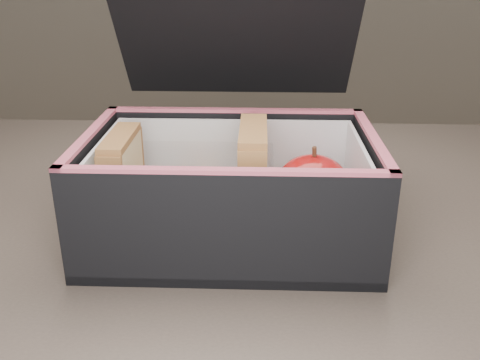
% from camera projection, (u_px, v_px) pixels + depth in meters
% --- Properties ---
extents(kitchen_table, '(1.20, 0.80, 0.75)m').
position_uv_depth(kitchen_table, '(234.00, 284.00, 0.67)').
color(kitchen_table, brown).
rests_on(kitchen_table, ground).
extents(lunch_bag, '(0.30, 0.32, 0.28)m').
position_uv_depth(lunch_bag, '(231.00, 180.00, 0.58)').
color(lunch_bag, black).
rests_on(lunch_bag, kitchen_table).
extents(plastic_tub, '(0.18, 0.13, 0.08)m').
position_uv_depth(plastic_tub, '(188.00, 194.00, 0.58)').
color(plastic_tub, white).
rests_on(plastic_tub, lunch_bag).
extents(sandwich_left, '(0.03, 0.09, 0.10)m').
position_uv_depth(sandwich_left, '(123.00, 180.00, 0.57)').
color(sandwich_left, beige).
rests_on(sandwich_left, plastic_tub).
extents(sandwich_right, '(0.03, 0.10, 0.11)m').
position_uv_depth(sandwich_right, '(253.00, 177.00, 0.57)').
color(sandwich_right, beige).
rests_on(sandwich_right, plastic_tub).
extents(carrot_sticks, '(0.05, 0.13, 0.03)m').
position_uv_depth(carrot_sticks, '(192.00, 202.00, 0.60)').
color(carrot_sticks, '#E05700').
rests_on(carrot_sticks, plastic_tub).
extents(paper_napkin, '(0.09, 0.10, 0.01)m').
position_uv_depth(paper_napkin, '(308.00, 222.00, 0.59)').
color(paper_napkin, white).
rests_on(paper_napkin, lunch_bag).
extents(red_apple, '(0.11, 0.11, 0.09)m').
position_uv_depth(red_apple, '(312.00, 190.00, 0.57)').
color(red_apple, '#9A0600').
rests_on(red_apple, paper_napkin).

